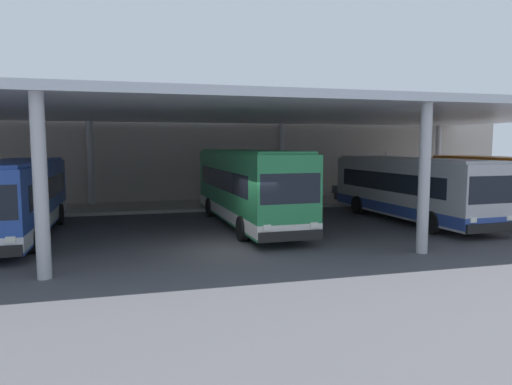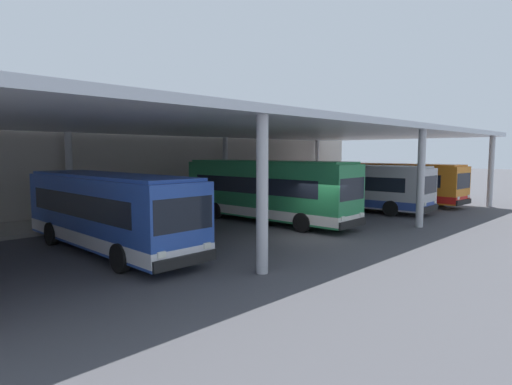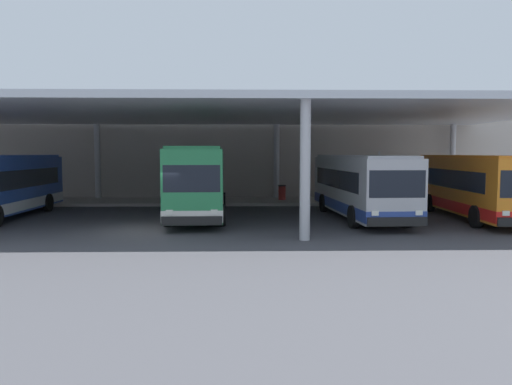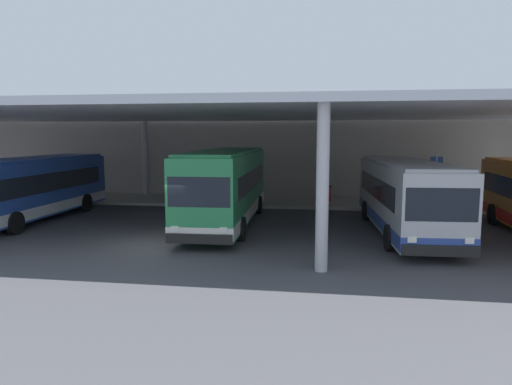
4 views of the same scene
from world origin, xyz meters
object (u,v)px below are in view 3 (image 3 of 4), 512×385
object	(u,v)px
bus_far_bay	(360,185)
bus_departing	(474,186)
bus_second_bay	(1,185)
bus_middle_bay	(199,181)
bench_waiting	(338,192)
trash_bin	(282,192)
banner_sign	(379,173)

from	to	relation	value
bus_far_bay	bus_departing	bearing A→B (deg)	-2.38
bus_second_bay	bus_far_bay	world-z (taller)	same
bus_middle_bay	bus_far_bay	size ratio (longest dim) A/B	1.07
bus_middle_bay	bus_departing	size ratio (longest dim) A/B	1.07
bus_departing	bus_far_bay	bearing A→B (deg)	177.62
bus_second_bay	bus_far_bay	xyz separation A→B (m)	(18.01, -0.46, 0.00)
bus_far_bay	bus_departing	xyz separation A→B (m)	(5.70, -0.24, 0.00)
bus_middle_bay	bus_departing	bearing A→B (deg)	-4.62
bench_waiting	bus_second_bay	bearing A→B (deg)	-157.47
bus_middle_bay	bus_departing	xyz separation A→B (m)	(13.83, -1.12, -0.19)
bus_far_bay	trash_bin	xyz separation A→B (m)	(-3.27, 8.15, -0.98)
bus_far_bay	bench_waiting	bearing A→B (deg)	86.95
bus_second_bay	banner_sign	xyz separation A→B (m)	(20.95, 6.77, 0.32)
trash_bin	bus_second_bay	bearing A→B (deg)	-152.42
bench_waiting	bus_middle_bay	bearing A→B (deg)	-139.86
bus_far_bay	bus_departing	size ratio (longest dim) A/B	1.00
bus_second_bay	bus_middle_bay	distance (m)	9.89
bus_second_bay	bus_middle_bay	size ratio (longest dim) A/B	0.93
bus_departing	trash_bin	xyz separation A→B (m)	(-8.97, 8.39, -0.98)
bus_departing	trash_bin	world-z (taller)	bus_departing
bus_departing	banner_sign	size ratio (longest dim) A/B	3.32
bus_middle_bay	bench_waiting	xyz separation A→B (m)	(8.57, 7.23, -1.18)
bus_second_bay	bench_waiting	xyz separation A→B (m)	(18.45, 7.65, -0.99)
bus_second_bay	bus_departing	bearing A→B (deg)	-1.67
bus_far_bay	bus_middle_bay	bearing A→B (deg)	173.82
bus_far_bay	bench_waiting	distance (m)	8.18
trash_bin	banner_sign	size ratio (longest dim) A/B	0.31
bus_middle_bay	bus_departing	world-z (taller)	bus_middle_bay
bus_second_bay	bench_waiting	bearing A→B (deg)	22.53
bench_waiting	trash_bin	bearing A→B (deg)	179.25
banner_sign	bus_departing	bearing A→B (deg)	-69.69
trash_bin	bus_departing	bearing A→B (deg)	-43.09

